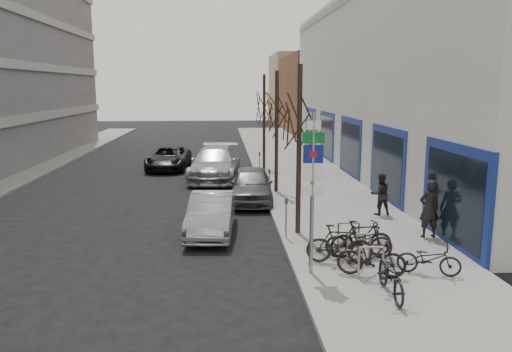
{
  "coord_description": "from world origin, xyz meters",
  "views": [
    {
      "loc": [
        0.18,
        -11.96,
        4.82
      ],
      "look_at": [
        1.26,
        3.69,
        2.0
      ],
      "focal_mm": 35.0,
      "sensor_mm": 36.0,
      "label": 1
    }
  ],
  "objects": [
    {
      "name": "meter_mid",
      "position": [
        2.15,
        8.5,
        0.92
      ],
      "size": [
        0.1,
        0.08,
        1.27
      ],
      "color": "gray",
      "rests_on": "sidewalk_east"
    },
    {
      "name": "bike_rack",
      "position": [
        3.8,
        0.6,
        0.66
      ],
      "size": [
        0.66,
        2.26,
        0.83
      ],
      "color": "gray",
      "rests_on": "sidewalk_east"
    },
    {
      "name": "bike_far_inner",
      "position": [
        3.99,
        1.04,
        0.69
      ],
      "size": [
        1.82,
        0.67,
        1.08
      ],
      "primitive_type": "imported",
      "rotation": [
        0.0,
        0.0,
        1.65
      ],
      "color": "black",
      "rests_on": "sidewalk_east"
    },
    {
      "name": "meter_back",
      "position": [
        2.15,
        14.0,
        0.92
      ],
      "size": [
        0.1,
        0.08,
        1.27
      ],
      "color": "gray",
      "rests_on": "sidewalk_east"
    },
    {
      "name": "tree_far",
      "position": [
        2.6,
        16.5,
        4.1
      ],
      "size": [
        1.8,
        1.8,
        5.5
      ],
      "color": "black",
      "rests_on": "ground"
    },
    {
      "name": "highway_sign_pole",
      "position": [
        2.4,
        -0.01,
        2.46
      ],
      "size": [
        0.55,
        0.1,
        4.2
      ],
      "color": "gray",
      "rests_on": "ground"
    },
    {
      "name": "parked_car_front",
      "position": [
        -0.2,
        4.08,
        0.66
      ],
      "size": [
        1.68,
        4.12,
        1.33
      ],
      "primitive_type": "imported",
      "rotation": [
        0.0,
        0.0,
        -0.07
      ],
      "color": "#A1A0A5",
      "rests_on": "ground"
    },
    {
      "name": "parked_car_mid",
      "position": [
        1.4,
        8.61,
        0.74
      ],
      "size": [
        2.01,
        4.43,
        1.48
      ],
      "primitive_type": "imported",
      "rotation": [
        0.0,
        0.0,
        -0.06
      ],
      "color": "#505055",
      "rests_on": "ground"
    },
    {
      "name": "bike_mid_curb",
      "position": [
        3.92,
        1.02,
        0.71
      ],
      "size": [
        1.91,
        0.82,
        1.13
      ],
      "primitive_type": "imported",
      "rotation": [
        0.0,
        0.0,
        1.43
      ],
      "color": "black",
      "rests_on": "sidewalk_east"
    },
    {
      "name": "bike_near_left",
      "position": [
        3.95,
        -1.56,
        0.7
      ],
      "size": [
        0.6,
        1.82,
        1.1
      ],
      "primitive_type": "imported",
      "rotation": [
        0.0,
        0.0,
        -0.03
      ],
      "color": "black",
      "rests_on": "sidewalk_east"
    },
    {
      "name": "tan_building_far",
      "position": [
        13.5,
        55.0,
        4.5
      ],
      "size": [
        13.0,
        12.0,
        9.0
      ],
      "primitive_type": "cube",
      "color": "#937A5B",
      "rests_on": "ground"
    },
    {
      "name": "bike_mid_inner",
      "position": [
        3.28,
        0.6,
        0.69
      ],
      "size": [
        1.86,
        0.87,
        1.09
      ],
      "primitive_type": "imported",
      "rotation": [
        0.0,
        0.0,
        1.38
      ],
      "color": "black",
      "rests_on": "sidewalk_east"
    },
    {
      "name": "pedestrian_far",
      "position": [
        5.97,
        5.6,
        0.93
      ],
      "size": [
        0.6,
        0.42,
        1.55
      ],
      "primitive_type": "imported",
      "rotation": [
        0.0,
        0.0,
        3.2
      ],
      "color": "black",
      "rests_on": "sidewalk_east"
    },
    {
      "name": "parked_car_back",
      "position": [
        -0.2,
        13.96,
        0.84
      ],
      "size": [
        2.95,
        6.03,
        1.69
      ],
      "primitive_type": "imported",
      "rotation": [
        0.0,
        0.0,
        -0.1
      ],
      "color": "#A6A6AB",
      "rests_on": "ground"
    },
    {
      "name": "bike_near_right",
      "position": [
        3.85,
        -0.37,
        0.67
      ],
      "size": [
        1.79,
        1.01,
        1.04
      ],
      "primitive_type": "imported",
      "rotation": [
        0.0,
        0.0,
        1.26
      ],
      "color": "black",
      "rests_on": "sidewalk_east"
    },
    {
      "name": "lane_car",
      "position": [
        -2.97,
        17.46,
        0.67
      ],
      "size": [
        2.53,
        4.93,
        1.33
      ],
      "primitive_type": "imported",
      "rotation": [
        0.0,
        0.0,
        -0.07
      ],
      "color": "black",
      "rests_on": "ground"
    },
    {
      "name": "bike_far_curb",
      "position": [
        5.33,
        -0.34,
        0.63
      ],
      "size": [
        1.62,
        1.01,
        0.95
      ],
      "primitive_type": "imported",
      "rotation": [
        0.0,
        0.0,
        1.19
      ],
      "color": "black",
      "rests_on": "sidewalk_east"
    },
    {
      "name": "tree_near",
      "position": [
        2.6,
        3.5,
        4.1
      ],
      "size": [
        1.8,
        1.8,
        5.5
      ],
      "color": "black",
      "rests_on": "ground"
    },
    {
      "name": "ground",
      "position": [
        0.0,
        0.0,
        0.0
      ],
      "size": [
        120.0,
        120.0,
        0.0
      ],
      "primitive_type": "plane",
      "color": "black",
      "rests_on": "ground"
    },
    {
      "name": "pedestrian_near",
      "position": [
        6.61,
        2.74,
        1.07
      ],
      "size": [
        0.71,
        0.5,
        1.84
      ],
      "primitive_type": "imported",
      "rotation": [
        0.0,
        0.0,
        3.24
      ],
      "color": "black",
      "rests_on": "sidewalk_east"
    },
    {
      "name": "brick_building_far",
      "position": [
        13.0,
        40.0,
        4.0
      ],
      "size": [
        12.0,
        14.0,
        8.0
      ],
      "primitive_type": "cube",
      "color": "brown",
      "rests_on": "ground"
    },
    {
      "name": "meter_front",
      "position": [
        2.15,
        3.0,
        0.92
      ],
      "size": [
        0.1,
        0.08,
        1.27
      ],
      "color": "gray",
      "rests_on": "sidewalk_east"
    },
    {
      "name": "sidewalk_east",
      "position": [
        4.5,
        10.0,
        0.07
      ],
      "size": [
        5.0,
        70.0,
        0.15
      ],
      "primitive_type": "cube",
      "color": "slate",
      "rests_on": "ground"
    },
    {
      "name": "tree_mid",
      "position": [
        2.6,
        10.0,
        4.1
      ],
      "size": [
        1.8,
        1.8,
        5.5
      ],
      "color": "black",
      "rests_on": "ground"
    }
  ]
}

